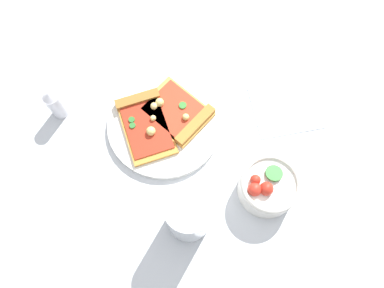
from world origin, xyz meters
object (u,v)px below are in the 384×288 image
(salad_bowl, at_px, (268,187))
(pizza_slice_near, at_px, (145,122))
(plate, at_px, (163,124))
(pizza_slice_far, at_px, (178,112))
(paper_napkin, at_px, (286,106))
(soda_glass, at_px, (188,216))
(pepper_shaker, at_px, (55,104))

(salad_bowl, bearing_deg, pizza_slice_near, 45.66)
(plate, height_order, pizza_slice_far, pizza_slice_far)
(pizza_slice_near, height_order, salad_bowl, salad_bowl)
(plate, bearing_deg, paper_napkin, -94.71)
(pizza_slice_near, relative_size, pizza_slice_far, 0.93)
(pizza_slice_near, height_order, pizza_slice_far, same)
(plate, height_order, salad_bowl, salad_bowl)
(soda_glass, height_order, pepper_shaker, soda_glass)
(pizza_slice_near, height_order, pepper_shaker, pepper_shaker)
(salad_bowl, height_order, paper_napkin, salad_bowl)
(pizza_slice_far, distance_m, salad_bowl, 0.23)
(plate, height_order, pepper_shaker, pepper_shaker)
(pizza_slice_near, bearing_deg, paper_napkin, -95.71)
(pizza_slice_near, distance_m, salad_bowl, 0.27)
(plate, xyz_separation_m, salad_bowl, (-0.18, -0.16, 0.02))
(pizza_slice_far, bearing_deg, pizza_slice_near, 93.46)
(pepper_shaker, bearing_deg, paper_napkin, -102.77)
(plate, xyz_separation_m, pizza_slice_far, (0.01, -0.04, 0.01))
(paper_napkin, bearing_deg, salad_bowl, 148.54)
(plate, height_order, pizza_slice_near, pizza_slice_near)
(pizza_slice_far, xyz_separation_m, paper_napkin, (-0.03, -0.22, -0.02))
(pizza_slice_far, xyz_separation_m, pepper_shaker, (0.07, 0.24, 0.02))
(salad_bowl, relative_size, soda_glass, 0.82)
(soda_glass, bearing_deg, pizza_slice_far, -8.68)
(pizza_slice_far, relative_size, soda_glass, 1.23)
(pizza_slice_near, bearing_deg, plate, -103.07)
(salad_bowl, xyz_separation_m, pepper_shaker, (0.27, 0.36, 0.01))
(paper_napkin, bearing_deg, pizza_slice_far, 81.44)
(soda_glass, bearing_deg, plate, 0.93)
(paper_napkin, bearing_deg, pepper_shaker, 77.23)
(plate, height_order, soda_glass, soda_glass)
(pizza_slice_far, bearing_deg, salad_bowl, -147.41)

